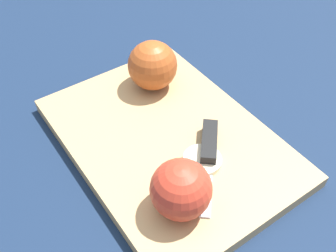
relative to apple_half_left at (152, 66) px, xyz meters
The scene contains 6 objects.
ground_plane 0.13m from the apple_half_left, 31.32° to the right, with size 4.00×4.00×0.00m, color #14233D.
cutting_board 0.13m from the apple_half_left, 31.32° to the right, with size 0.40×0.31×0.02m.
apple_half_left is the anchor object (origin of this frame).
apple_half_right 0.24m from the apple_half_left, 33.78° to the right, with size 0.07×0.07×0.07m.
knife 0.17m from the apple_half_left, 14.31° to the right, with size 0.11×0.13×0.02m.
apple_slice 0.18m from the apple_half_left, 21.35° to the right, with size 0.05×0.05×0.01m.
Camera 1 is at (0.28, -0.27, 0.44)m, focal length 42.00 mm.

